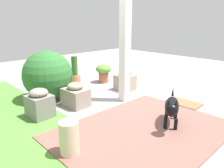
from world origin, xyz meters
TOP-DOWN VIEW (x-y plane):
  - ground_plane at (0.00, 0.00)m, footprint 12.00×12.00m
  - brick_path at (-0.86, 0.50)m, footprint 1.80×2.40m
  - porch_pillar at (0.18, -0.21)m, footprint 0.16×0.16m
  - stone_planter_nearest at (0.62, -0.69)m, footprint 0.39×0.38m
  - stone_planter_mid at (0.58, 0.64)m, footprint 0.48×0.38m
  - stone_planter_far at (0.58, 1.31)m, footprint 0.40×0.37m
  - round_shrub at (1.26, 0.80)m, footprint 0.94×0.94m
  - terracotta_pot_tall at (1.70, -0.12)m, footprint 0.25×0.25m
  - terracotta_pot_broad at (1.41, -0.76)m, footprint 0.38×0.38m
  - dog at (-1.02, 0.08)m, footprint 0.50×0.69m
  - ceramic_urn at (-0.62, 1.54)m, footprint 0.23×0.23m
  - doormat at (-0.71, -0.86)m, footprint 0.61×0.39m

SIDE VIEW (x-z plane):
  - ground_plane at x=0.00m, z-range 0.00..0.00m
  - brick_path at x=-0.86m, z-range 0.00..0.02m
  - doormat at x=-0.71m, z-range 0.00..0.03m
  - stone_planter_mid at x=0.58m, z-range -0.02..0.42m
  - ceramic_urn at x=-0.62m, z-range 0.00..0.41m
  - stone_planter_nearest at x=0.62m, z-range -0.02..0.43m
  - stone_planter_far at x=0.58m, z-range -0.01..0.46m
  - terracotta_pot_tall at x=1.70m, z-range -0.10..0.59m
  - terracotta_pot_broad at x=1.41m, z-range 0.05..0.50m
  - dog at x=-1.02m, z-range 0.04..0.55m
  - round_shrub at x=1.26m, z-range 0.00..0.94m
  - porch_pillar at x=0.18m, z-range 0.00..2.56m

